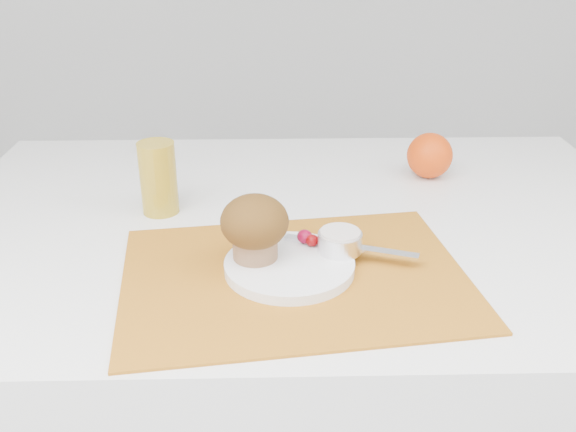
{
  "coord_description": "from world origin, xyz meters",
  "views": [
    {
      "loc": [
        -0.04,
        -0.9,
        1.21
      ],
      "look_at": [
        -0.02,
        -0.05,
        0.8
      ],
      "focal_mm": 40.0,
      "sensor_mm": 36.0,
      "label": 1
    }
  ],
  "objects_px": {
    "plate": "(289,266)",
    "juice_glass": "(158,178)",
    "orange": "(430,156)",
    "muffin": "(255,226)",
    "table": "(298,394)"
  },
  "relations": [
    {
      "from": "plate",
      "to": "juice_glass",
      "type": "xyz_separation_m",
      "value": [
        -0.21,
        0.21,
        0.05
      ]
    },
    {
      "from": "table",
      "to": "juice_glass",
      "type": "xyz_separation_m",
      "value": [
        -0.23,
        0.03,
        0.44
      ]
    },
    {
      "from": "orange",
      "to": "muffin",
      "type": "bearing_deg",
      "value": -133.47
    },
    {
      "from": "orange",
      "to": "plate",
      "type": "bearing_deg",
      "value": -127.86
    },
    {
      "from": "orange",
      "to": "juice_glass",
      "type": "relative_size",
      "value": 0.7
    },
    {
      "from": "muffin",
      "to": "juice_glass",
      "type": "bearing_deg",
      "value": 130.12
    },
    {
      "from": "muffin",
      "to": "table",
      "type": "bearing_deg",
      "value": 67.47
    },
    {
      "from": "plate",
      "to": "muffin",
      "type": "bearing_deg",
      "value": 164.65
    },
    {
      "from": "table",
      "to": "muffin",
      "type": "xyz_separation_m",
      "value": [
        -0.07,
        -0.17,
        0.44
      ]
    },
    {
      "from": "plate",
      "to": "juice_glass",
      "type": "distance_m",
      "value": 0.3
    },
    {
      "from": "table",
      "to": "juice_glass",
      "type": "height_order",
      "value": "juice_glass"
    },
    {
      "from": "table",
      "to": "muffin",
      "type": "distance_m",
      "value": 0.48
    },
    {
      "from": "table",
      "to": "muffin",
      "type": "height_order",
      "value": "muffin"
    },
    {
      "from": "orange",
      "to": "muffin",
      "type": "relative_size",
      "value": 0.9
    },
    {
      "from": "table",
      "to": "orange",
      "type": "height_order",
      "value": "orange"
    }
  ]
}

